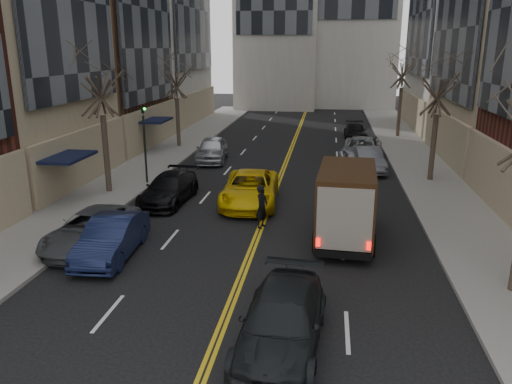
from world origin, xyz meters
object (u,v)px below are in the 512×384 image
taxi (250,189)px  pedestrian (262,207)px  observer_sedan (282,322)px  ups_truck (346,203)px

taxi → pedestrian: bearing=-75.8°
pedestrian → observer_sedan: bearing=-147.6°
ups_truck → observer_sedan: bearing=-99.8°
pedestrian → taxi: bearing=39.0°
observer_sedan → taxi: 12.54m
ups_truck → pedestrian: bearing=168.6°
ups_truck → pedestrian: size_ratio=3.06×
observer_sedan → pedestrian: 9.08m
ups_truck → taxi: ups_truck is taller
ups_truck → observer_sedan: size_ratio=1.11×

